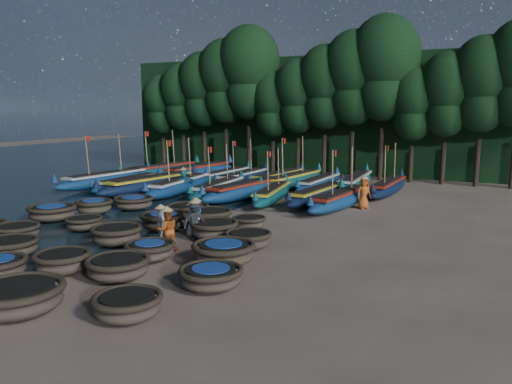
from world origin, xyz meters
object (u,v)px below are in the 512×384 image
at_px(coracle_18, 214,229).
at_px(coracle_22, 188,211).
at_px(fisherman_3, 195,220).
at_px(coracle_17, 163,221).
at_px(long_boat_1, 129,183).
at_px(long_boat_17, 388,187).
at_px(coracle_24, 249,222).
at_px(fisherman_5, 184,182).
at_px(coracle_7, 62,261).
at_px(coracle_3, 18,297).
at_px(coracle_6, 10,247).
at_px(coracle_23, 210,217).
at_px(long_boat_3, 180,186).
at_px(coracle_9, 211,277).
at_px(long_boat_14, 293,181).
at_px(coracle_19, 248,239).
at_px(long_boat_4, 218,188).
at_px(coracle_12, 117,234).
at_px(long_boat_11, 226,175).
at_px(coracle_16, 84,223).
at_px(coracle_8, 118,267).
at_px(long_boat_9, 162,170).
at_px(fisherman_4, 161,222).
at_px(long_boat_13, 278,178).
at_px(long_boat_12, 242,178).
at_px(long_boat_5, 247,190).
at_px(long_boat_6, 272,194).
at_px(long_boat_10, 198,171).
at_px(fisherman_6, 364,192).
at_px(long_boat_7, 318,195).
at_px(long_boat_2, 151,184).
at_px(long_boat_16, 355,182).
at_px(fisherman_0, 192,218).
at_px(fisherman_2, 167,229).
at_px(long_boat_0, 106,179).
at_px(coracle_11, 17,231).
at_px(fisherman_1, 196,213).
at_px(coracle_21, 134,202).
at_px(long_boat_8, 341,199).

bearing_deg(coracle_18, coracle_22, 138.68).
bearing_deg(fisherman_3, coracle_17, 101.17).
xyz_separation_m(long_boat_1, long_boat_17, (16.44, 6.00, 0.03)).
relative_size(coracle_24, fisherman_5, 0.99).
distance_m(coracle_7, coracle_22, 9.15).
height_order(coracle_3, coracle_6, coracle_3).
xyz_separation_m(coracle_23, long_boat_3, (-6.55, 6.93, 0.09)).
distance_m(coracle_9, long_boat_14, 20.04).
height_order(coracle_19, long_boat_4, long_boat_4).
distance_m(coracle_12, long_boat_4, 12.10).
bearing_deg(long_boat_11, coracle_16, -80.60).
bearing_deg(fisherman_3, coracle_19, -62.21).
height_order(coracle_8, coracle_18, coracle_18).
height_order(long_boat_9, fisherman_4, long_boat_9).
relative_size(coracle_12, long_boat_3, 0.28).
bearing_deg(coracle_6, coracle_12, 50.46).
height_order(long_boat_4, long_boat_13, long_boat_4).
relative_size(coracle_3, long_boat_12, 0.33).
height_order(long_boat_5, fisherman_4, fisherman_4).
height_order(long_boat_6, long_boat_10, long_boat_6).
bearing_deg(fisherman_5, coracle_8, -105.39).
bearing_deg(long_boat_3, fisherman_6, -2.89).
xyz_separation_m(coracle_12, coracle_16, (-3.08, 1.28, -0.09)).
height_order(coracle_16, coracle_23, coracle_23).
xyz_separation_m(coracle_8, coracle_18, (0.22, 5.83, 0.03)).
xyz_separation_m(long_boat_4, long_boat_14, (3.15, 4.88, 0.06)).
xyz_separation_m(coracle_19, long_boat_9, (-15.64, 15.22, 0.21)).
relative_size(long_boat_3, long_boat_7, 1.09).
height_order(long_boat_2, long_boat_13, long_boat_2).
relative_size(long_boat_9, long_boat_16, 1.05).
distance_m(long_boat_11, fisherman_0, 16.63).
xyz_separation_m(coracle_16, coracle_24, (6.79, 3.51, -0.01)).
bearing_deg(fisherman_2, long_boat_0, -84.15).
bearing_deg(coracle_11, long_boat_14, 73.19).
xyz_separation_m(long_boat_17, fisherman_6, (-0.30, -5.21, 0.41)).
relative_size(coracle_16, fisherman_1, 1.14).
bearing_deg(fisherman_5, coracle_7, -112.99).
bearing_deg(long_boat_12, coracle_7, -77.43).
relative_size(long_boat_10, fisherman_0, 5.38).
bearing_deg(long_boat_5, fisherman_4, -72.64).
distance_m(coracle_21, long_boat_9, 12.76).
bearing_deg(long_boat_5, coracle_7, -77.01).
distance_m(coracle_7, fisherman_3, 5.93).
height_order(coracle_12, long_boat_8, long_boat_8).
relative_size(coracle_16, fisherman_6, 0.98).
relative_size(coracle_11, long_boat_8, 0.26).
relative_size(coracle_8, long_boat_7, 0.30).
height_order(coracle_21, fisherman_2, fisherman_2).
bearing_deg(fisherman_1, fisherman_0, -134.85).
bearing_deg(long_boat_3, long_boat_1, 176.71).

